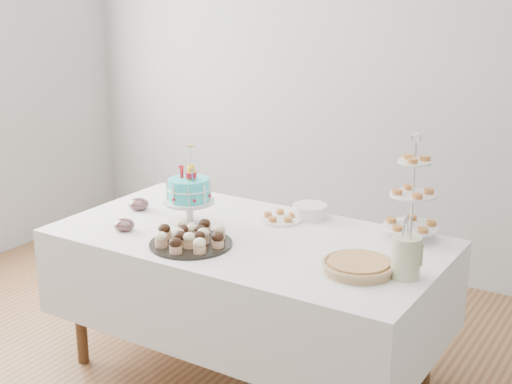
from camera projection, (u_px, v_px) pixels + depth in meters
The scene contains 11 objects.
walls at pixel (210, 131), 3.10m from camera, with size 5.04×4.04×2.70m.
table at pixel (248, 278), 3.58m from camera, with size 1.92×1.02×0.77m.
birthday_cake at pixel (189, 203), 3.66m from camera, with size 0.26×0.26×0.41m.
cupcake_tray at pixel (191, 236), 3.37m from camera, with size 0.40×0.40×0.09m.
pie at pixel (358, 266), 3.07m from camera, with size 0.32×0.32×0.05m.
tiered_stand at pixel (413, 195), 3.41m from camera, with size 0.27×0.27×0.52m.
plate_stack at pixel (310, 211), 3.76m from camera, with size 0.18×0.18×0.07m.
pastry_plate at pixel (280, 217), 3.72m from camera, with size 0.23×0.23×0.03m.
jam_bowl_a at pixel (124, 225), 3.57m from camera, with size 0.10×0.10×0.06m.
jam_bowl_b at pixel (139, 204), 3.89m from camera, with size 0.11×0.11×0.07m.
utensil_pitcher at pixel (406, 256), 2.99m from camera, with size 0.13×0.12×0.28m.
Camera 1 is at (1.78, -2.48, 1.99)m, focal length 50.00 mm.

